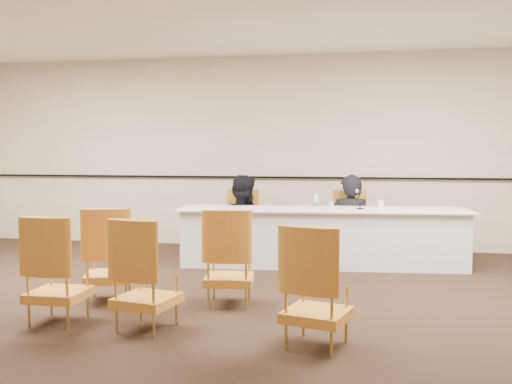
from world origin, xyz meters
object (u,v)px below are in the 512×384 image
at_px(microphone, 360,199).
at_px(aud_chair_back_left, 58,269).
at_px(panelist_second_chair, 241,223).
at_px(drinking_glass, 331,206).
at_px(panelist_main_chair, 350,225).
at_px(water_bottle, 316,201).
at_px(aud_chair_front_left, 109,254).
at_px(aud_chair_back_mid, 147,273).
at_px(coffee_cup, 381,206).
at_px(aud_chair_back_right, 317,285).
at_px(panelist_second, 241,231).
at_px(aud_chair_front_mid, 229,256).
at_px(panel_table, 322,237).
at_px(panelist_main, 350,234).

relative_size(microphone, aud_chair_back_left, 0.27).
relative_size(panelist_second_chair, drinking_glass, 9.50).
xyz_separation_m(panelist_main_chair, water_bottle, (-0.43, -0.60, 0.38)).
xyz_separation_m(aud_chair_front_left, aud_chair_back_mid, (0.71, -0.80, 0.00)).
bearing_deg(coffee_cup, aud_chair_front_left, -142.57).
bearing_deg(aud_chair_back_right, panelist_second, 126.23).
xyz_separation_m(water_bottle, aud_chair_back_mid, (-1.19, -2.99, -0.38)).
xyz_separation_m(water_bottle, aud_chair_back_right, (0.25, -3.15, -0.38)).
xyz_separation_m(aud_chair_front_left, aud_chair_front_mid, (1.21, 0.09, 0.00)).
distance_m(water_bottle, drinking_glass, 0.23).
height_order(panelist_second_chair, water_bottle, water_bottle).
bearing_deg(coffee_cup, aud_chair_front_mid, -127.17).
bearing_deg(aud_chair_back_left, water_bottle, 55.51).
relative_size(water_bottle, drinking_glass, 2.06).
distance_m(panelist_second, aud_chair_back_left, 3.54).
bearing_deg(water_bottle, panelist_second, 156.74).
relative_size(panel_table, aud_chair_front_mid, 3.96).
relative_size(panel_table, aud_chair_back_right, 3.96).
bearing_deg(panel_table, drinking_glass, -50.72).
relative_size(microphone, aud_chair_front_mid, 0.27).
distance_m(coffee_cup, aud_chair_back_left, 4.04).
height_order(coffee_cup, aud_chair_front_left, aud_chair_front_left).
bearing_deg(drinking_glass, aud_chair_front_left, -135.34).
bearing_deg(coffee_cup, panelist_main_chair, 119.36).
relative_size(panelist_second_chair, aud_chair_back_left, 1.00).
xyz_separation_m(panelist_main_chair, aud_chair_front_mid, (-1.11, -2.69, 0.00)).
xyz_separation_m(aud_chair_back_left, aud_chair_back_right, (2.27, -0.21, 0.00)).
relative_size(panel_table, drinking_glass, 37.62).
distance_m(panelist_second_chair, microphone, 1.80).
bearing_deg(panelist_main_chair, aud_chair_back_mid, -118.94).
bearing_deg(aud_chair_back_mid, aud_chair_front_mid, 72.26).
bearing_deg(panelist_main_chair, panel_table, -125.57).
bearing_deg(drinking_glass, microphone, 13.75).
relative_size(panelist_second, aud_chair_front_mid, 1.70).
height_order(panel_table, panelist_second, panelist_second).
bearing_deg(aud_chair_back_mid, panelist_main_chair, 77.37).
bearing_deg(panelist_second, aud_chair_front_mid, 107.90).
height_order(panel_table, panelist_main, panelist_main).
distance_m(aud_chair_back_left, aud_chair_back_mid, 0.83).
height_order(panelist_main_chair, aud_chair_back_right, same).
height_order(panelist_second, aud_chair_back_mid, panelist_second).
relative_size(drinking_glass, aud_chair_back_right, 0.11).
xyz_separation_m(aud_chair_front_left, aud_chair_back_left, (-0.12, -0.76, 0.00)).
distance_m(panelist_second, aud_chair_front_left, 2.78).
bearing_deg(aud_chair_front_left, aud_chair_back_right, -41.80).
height_order(panelist_main_chair, coffee_cup, panelist_main_chair).
bearing_deg(panel_table, aud_chair_front_left, -136.61).
xyz_separation_m(panel_table, microphone, (0.49, -0.04, 0.51)).
relative_size(panelist_second, drinking_glass, 16.13).
relative_size(panelist_main_chair, coffee_cup, 7.66).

